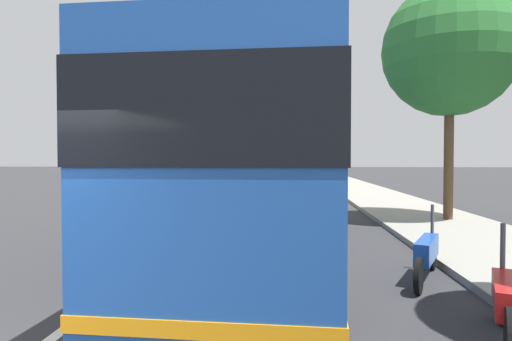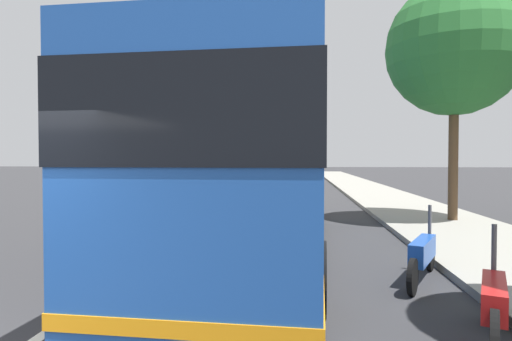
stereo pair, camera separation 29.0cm
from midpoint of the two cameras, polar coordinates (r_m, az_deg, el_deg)
sidewalk_curb at (r=13.76m, az=23.57°, el=-6.97°), size 110.00×3.60×0.14m
lane_divider_line at (r=13.32m, az=-8.25°, el=-7.43°), size 110.00×0.16×0.01m
coach_bus at (r=9.62m, az=0.52°, el=0.91°), size 12.06×3.09×3.43m
motorcycle_nearest_curb at (r=5.69m, az=28.46°, el=-14.98°), size 2.05×0.91×1.28m
motorcycle_by_tree at (r=8.05m, az=20.40°, el=-10.11°), size 2.10×1.02×1.23m
car_far_distant at (r=46.16m, az=-2.15°, el=-0.23°), size 4.19×2.06×1.38m
car_ahead_same_lane at (r=41.18m, az=-2.13°, el=-0.36°), size 4.59×2.13×1.48m
car_side_street at (r=35.13m, az=2.39°, el=-0.74°), size 4.01×1.95×1.41m
roadside_tree_mid_block at (r=15.62m, az=23.47°, el=14.22°), size 4.23×4.23×7.67m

